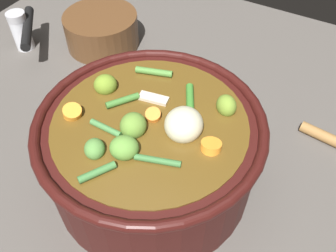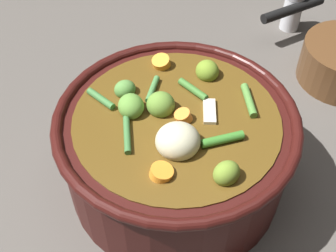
{
  "view_description": "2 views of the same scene",
  "coord_description": "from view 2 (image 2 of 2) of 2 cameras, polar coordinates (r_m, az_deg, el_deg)",
  "views": [
    {
      "loc": [
        0.26,
        0.17,
        0.45
      ],
      "look_at": [
        -0.02,
        0.02,
        0.1
      ],
      "focal_mm": 39.1,
      "sensor_mm": 36.0,
      "label": 1
    },
    {
      "loc": [
        -0.06,
        0.35,
        0.49
      ],
      "look_at": [
        0.01,
        -0.0,
        0.1
      ],
      "focal_mm": 46.25,
      "sensor_mm": 36.0,
      "label": 2
    }
  ],
  "objects": [
    {
      "name": "salt_shaker",
      "position": [
        0.87,
        16.1,
        14.53
      ],
      "size": [
        0.04,
        0.04,
        0.08
      ],
      "color": "silver",
      "rests_on": "ground_plane"
    },
    {
      "name": "cooking_pot",
      "position": [
        0.55,
        1.06,
        -2.8
      ],
      "size": [
        0.3,
        0.3,
        0.15
      ],
      "color": "#38110F",
      "rests_on": "ground_plane"
    },
    {
      "name": "ground_plane",
      "position": [
        0.6,
        0.98,
        -6.79
      ],
      "size": [
        1.1,
        1.1,
        0.0
      ],
      "primitive_type": "plane",
      "color": "#514C47"
    }
  ]
}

